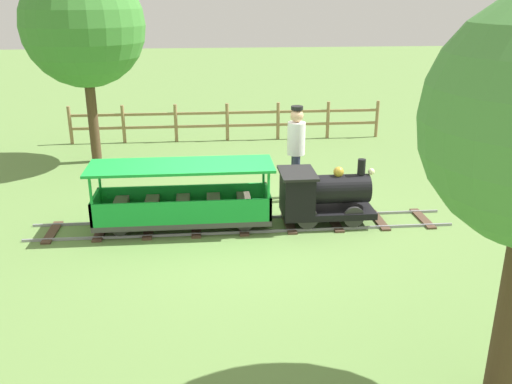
% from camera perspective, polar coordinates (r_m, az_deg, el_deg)
% --- Properties ---
extents(ground_plane, '(60.00, 60.00, 0.00)m').
position_cam_1_polar(ground_plane, '(8.38, -1.38, -3.58)').
color(ground_plane, '#608442').
extents(track, '(0.79, 6.40, 0.04)m').
position_cam_1_polar(track, '(8.38, -1.36, -3.48)').
color(track, gray).
rests_on(track, ground_plane).
extents(locomotive, '(0.75, 1.45, 0.98)m').
position_cam_1_polar(locomotive, '(8.36, 6.82, -0.23)').
color(locomotive, black).
rests_on(locomotive, ground_plane).
extents(passenger_car, '(0.85, 2.70, 0.97)m').
position_cam_1_polar(passenger_car, '(8.22, -7.66, -1.10)').
color(passenger_car, '#3F3F3F').
rests_on(passenger_car, ground_plane).
extents(conductor_person, '(0.30, 0.30, 1.62)m').
position_cam_1_polar(conductor_person, '(9.23, 4.21, 4.89)').
color(conductor_person, '#282D47').
rests_on(conductor_person, ground_plane).
extents(oak_tree_near, '(2.41, 2.41, 3.98)m').
position_cam_1_polar(oak_tree_near, '(11.65, -17.58, 16.20)').
color(oak_tree_near, '#4C3823').
rests_on(oak_tree_near, ground_plane).
extents(fence_section, '(0.08, 7.48, 0.90)m').
position_cam_1_polar(fence_section, '(13.28, -3.01, 7.44)').
color(fence_section, '#93754C').
rests_on(fence_section, ground_plane).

